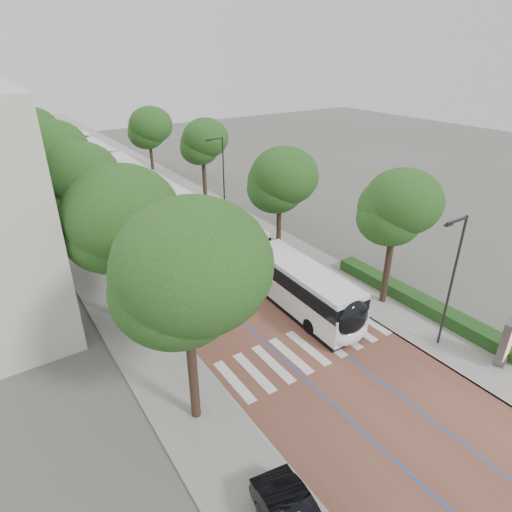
% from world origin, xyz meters
% --- Properties ---
extents(ground, '(160.00, 160.00, 0.00)m').
position_xyz_m(ground, '(0.00, 0.00, 0.00)').
color(ground, '#51544C').
rests_on(ground, ground).
extents(road, '(11.00, 140.00, 0.02)m').
position_xyz_m(road, '(0.00, 40.00, 0.01)').
color(road, brown).
rests_on(road, ground).
extents(sidewalk_left, '(4.00, 140.00, 0.12)m').
position_xyz_m(sidewalk_left, '(-7.50, 40.00, 0.06)').
color(sidewalk_left, gray).
rests_on(sidewalk_left, ground).
extents(sidewalk_right, '(4.00, 140.00, 0.12)m').
position_xyz_m(sidewalk_right, '(7.50, 40.00, 0.06)').
color(sidewalk_right, gray).
rests_on(sidewalk_right, ground).
extents(kerb_left, '(0.20, 140.00, 0.14)m').
position_xyz_m(kerb_left, '(-5.60, 40.00, 0.06)').
color(kerb_left, gray).
rests_on(kerb_left, ground).
extents(kerb_right, '(0.20, 140.00, 0.14)m').
position_xyz_m(kerb_right, '(5.60, 40.00, 0.06)').
color(kerb_right, gray).
rests_on(kerb_right, ground).
extents(zebra_crossing, '(10.55, 3.60, 0.01)m').
position_xyz_m(zebra_crossing, '(0.20, 1.00, 0.03)').
color(zebra_crossing, silver).
rests_on(zebra_crossing, ground).
extents(lane_line_left, '(0.12, 126.00, 0.01)m').
position_xyz_m(lane_line_left, '(-1.60, 40.00, 0.02)').
color(lane_line_left, '#224FAA').
rests_on(lane_line_left, road).
extents(lane_line_right, '(0.12, 126.00, 0.01)m').
position_xyz_m(lane_line_right, '(1.60, 40.00, 0.02)').
color(lane_line_right, '#224FAA').
rests_on(lane_line_right, road).
extents(hedge, '(1.20, 14.00, 0.80)m').
position_xyz_m(hedge, '(9.10, 0.00, 0.52)').
color(hedge, '#173F15').
rests_on(hedge, sidewalk_right).
extents(streetlight_near, '(1.82, 0.20, 8.00)m').
position_xyz_m(streetlight_near, '(6.62, -3.00, 4.82)').
color(streetlight_near, '#2A2A2C').
rests_on(streetlight_near, sidewalk_right).
extents(streetlight_far, '(1.82, 0.20, 8.00)m').
position_xyz_m(streetlight_far, '(6.62, 22.00, 4.82)').
color(streetlight_far, '#2A2A2C').
rests_on(streetlight_far, sidewalk_right).
extents(lamp_post_left, '(0.14, 0.14, 8.00)m').
position_xyz_m(lamp_post_left, '(-6.10, 8.00, 4.12)').
color(lamp_post_left, '#2A2A2C').
rests_on(lamp_post_left, sidewalk_left).
extents(trees_left, '(6.49, 60.97, 10.23)m').
position_xyz_m(trees_left, '(-7.50, 22.81, 6.95)').
color(trees_left, black).
rests_on(trees_left, ground).
extents(trees_right, '(5.88, 47.34, 8.71)m').
position_xyz_m(trees_right, '(7.70, 24.31, 5.88)').
color(trees_right, black).
rests_on(trees_right, ground).
extents(lead_bus, '(3.18, 18.48, 3.20)m').
position_xyz_m(lead_bus, '(2.58, 8.12, 1.63)').
color(lead_bus, black).
rests_on(lead_bus, ground).
extents(bus_queued_0, '(2.67, 12.43, 3.20)m').
position_xyz_m(bus_queued_0, '(2.20, 24.21, 1.62)').
color(bus_queued_0, white).
rests_on(bus_queued_0, ground).
extents(bus_queued_1, '(2.79, 12.45, 3.20)m').
position_xyz_m(bus_queued_1, '(2.23, 37.49, 1.62)').
color(bus_queued_1, white).
rests_on(bus_queued_1, ground).
extents(bus_queued_2, '(2.86, 12.46, 3.20)m').
position_xyz_m(bus_queued_2, '(2.07, 50.21, 1.62)').
color(bus_queued_2, white).
rests_on(bus_queued_2, ground).
extents(bus_queued_3, '(3.24, 12.52, 3.20)m').
position_xyz_m(bus_queued_3, '(1.96, 63.85, 1.62)').
color(bus_queued_3, white).
rests_on(bus_queued_3, ground).
extents(ad_panel, '(1.43, 0.66, 2.87)m').
position_xyz_m(ad_panel, '(7.97, -6.06, 1.63)').
color(ad_panel, '#59595B').
rests_on(ad_panel, sidewalk_right).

